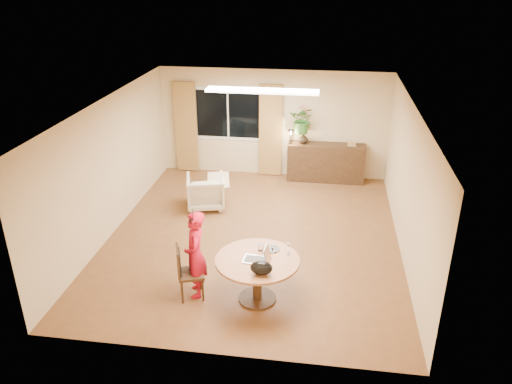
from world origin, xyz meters
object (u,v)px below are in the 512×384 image
dining_table (257,268)px  child (195,254)px  dining_chair (191,272)px  sideboard (326,163)px  armchair (206,192)px

dining_table → child: size_ratio=0.90×
dining_chair → sideboard: bearing=49.4°
dining_table → dining_chair: (-1.03, -0.07, -0.13)m
dining_table → armchair: 3.48m
dining_table → child: bearing=178.6°
armchair → dining_table: bearing=102.0°
dining_chair → armchair: 3.22m
dining_table → sideboard: 5.06m
sideboard → dining_table: bearing=-101.0°
child → sideboard: bearing=144.4°
dining_table → child: 0.98m
child → dining_chair: bearing=-47.6°
dining_chair → sideboard: size_ratio=0.49×
armchair → sideboard: (2.52, 1.86, 0.10)m
dining_chair → armchair: (-0.53, 3.18, -0.09)m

